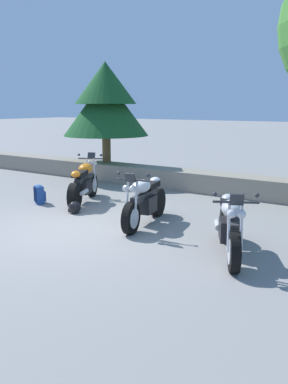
{
  "coord_description": "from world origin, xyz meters",
  "views": [
    {
      "loc": [
        5.6,
        -5.71,
        2.38
      ],
      "look_at": [
        0.96,
        1.2,
        0.65
      ],
      "focal_mm": 38.66,
      "sensor_mm": 36.0,
      "label": 1
    }
  ],
  "objects": [
    {
      "name": "ground_plane",
      "position": [
        0.0,
        0.0,
        0.0
      ],
      "size": [
        120.0,
        120.0,
        0.0
      ],
      "primitive_type": "plane",
      "color": "gray"
    },
    {
      "name": "pine_tree_far_left",
      "position": [
        -3.04,
        4.94,
        2.56
      ],
      "size": [
        2.77,
        2.77,
        3.23
      ],
      "color": "brown",
      "rests_on": "stone_wall"
    },
    {
      "name": "motorcycle_orange_near_left",
      "position": [
        -1.35,
        1.93,
        0.49
      ],
      "size": [
        1.08,
        1.94,
        1.18
      ],
      "color": "black",
      "rests_on": "ground"
    },
    {
      "name": "rider_helmet",
      "position": [
        -0.77,
        0.95,
        0.14
      ],
      "size": [
        0.28,
        0.28,
        0.28
      ],
      "color": "black",
      "rests_on": "ground"
    },
    {
      "name": "motorcycle_silver_far_right",
      "position": [
        3.19,
        0.37,
        0.49
      ],
      "size": [
        1.15,
        1.9,
        1.18
      ],
      "color": "black",
      "rests_on": "ground"
    },
    {
      "name": "stone_wall",
      "position": [
        0.0,
        4.8,
        0.28
      ],
      "size": [
        36.0,
        0.8,
        0.55
      ],
      "primitive_type": "cube",
      "color": "gray",
      "rests_on": "ground"
    },
    {
      "name": "rider_backpack",
      "position": [
        -2.15,
        1.18,
        0.24
      ],
      "size": [
        0.35,
        0.34,
        0.47
      ],
      "color": "navy",
      "rests_on": "ground"
    },
    {
      "name": "motorcycle_white_centre",
      "position": [
        1.05,
        1.09,
        0.49
      ],
      "size": [
        0.81,
        2.05,
        1.18
      ],
      "color": "black",
      "rests_on": "ground"
    }
  ]
}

